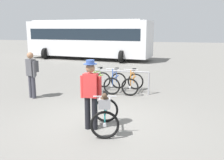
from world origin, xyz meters
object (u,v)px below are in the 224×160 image
(racked_bike_lime, at_px, (98,81))
(bus_distant, at_px, (88,37))
(racked_bike_blue, at_px, (115,82))
(racked_bike_orange, at_px, (133,83))
(person_with_featured_bike, at_px, (91,92))
(featured_bicycle, at_px, (105,113))
(pedestrian_with_backpack, at_px, (32,72))

(racked_bike_lime, height_order, bus_distant, bus_distant)
(racked_bike_blue, height_order, racked_bike_orange, same)
(racked_bike_blue, distance_m, racked_bike_orange, 0.70)
(racked_bike_lime, relative_size, racked_bike_blue, 1.06)
(racked_bike_lime, relative_size, person_with_featured_bike, 0.69)
(racked_bike_orange, bearing_deg, person_with_featured_bike, -95.80)
(racked_bike_lime, xyz_separation_m, racked_bike_orange, (1.40, 0.01, -0.00))
(featured_bicycle, height_order, person_with_featured_bike, person_with_featured_bike)
(racked_bike_lime, xyz_separation_m, person_with_featured_bike, (1.02, -3.76, 0.58))
(racked_bike_orange, distance_m, pedestrian_with_backpack, 3.76)
(racked_bike_lime, height_order, person_with_featured_bike, person_with_featured_bike)
(racked_bike_blue, height_order, person_with_featured_bike, person_with_featured_bike)
(racked_bike_orange, bearing_deg, pedestrian_with_backpack, -153.68)
(racked_bike_lime, distance_m, racked_bike_orange, 1.40)
(bus_distant, bearing_deg, person_with_featured_bike, -69.81)
(racked_bike_orange, distance_m, featured_bicycle, 3.85)
(bus_distant, bearing_deg, racked_bike_lime, -67.92)
(racked_bike_orange, height_order, featured_bicycle, featured_bicycle)
(racked_bike_orange, height_order, bus_distant, bus_distant)
(racked_bike_blue, distance_m, featured_bicycle, 3.91)
(racked_bike_blue, relative_size, featured_bicycle, 0.89)
(racked_bike_blue, relative_size, pedestrian_with_backpack, 0.68)
(featured_bicycle, relative_size, pedestrian_with_backpack, 0.76)
(racked_bike_lime, xyz_separation_m, racked_bike_blue, (0.70, 0.00, 0.00))
(featured_bicycle, bearing_deg, person_with_featured_bike, 167.75)
(racked_bike_blue, distance_m, pedestrian_with_backpack, 3.16)
(person_with_featured_bike, bearing_deg, racked_bike_lime, 105.16)
(racked_bike_blue, relative_size, bus_distant, 0.11)
(pedestrian_with_backpack, bearing_deg, racked_bike_orange, 26.32)
(racked_bike_lime, relative_size, featured_bicycle, 0.94)
(racked_bike_blue, bearing_deg, bus_distant, 115.59)
(racked_bike_lime, bearing_deg, bus_distant, 112.08)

